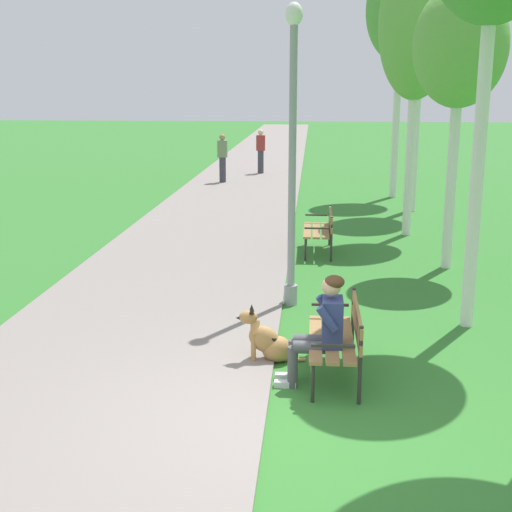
# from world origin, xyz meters

# --- Properties ---
(ground_plane) EXTENTS (120.00, 120.00, 0.00)m
(ground_plane) POSITION_xyz_m (0.00, 0.00, 0.00)
(ground_plane) COLOR #33752D
(paved_path) EXTENTS (3.78, 60.00, 0.04)m
(paved_path) POSITION_xyz_m (-2.08, 24.00, 0.02)
(paved_path) COLOR gray
(paved_path) RESTS_ON ground
(park_bench_near) EXTENTS (0.55, 1.50, 0.85)m
(park_bench_near) POSITION_xyz_m (0.57, 1.16, 0.51)
(park_bench_near) COLOR olive
(park_bench_near) RESTS_ON ground
(park_bench_mid) EXTENTS (0.55, 1.50, 0.85)m
(park_bench_mid) POSITION_xyz_m (0.42, 7.22, 0.51)
(park_bench_mid) COLOR olive
(park_bench_mid) RESTS_ON ground
(person_seated_on_near_bench) EXTENTS (0.74, 0.49, 1.25)m
(person_seated_on_near_bench) POSITION_xyz_m (0.36, 0.93, 0.68)
(person_seated_on_near_bench) COLOR #4C4C51
(person_seated_on_near_bench) RESTS_ON ground
(dog_shepherd) EXTENTS (0.83, 0.31, 0.71)m
(dog_shepherd) POSITION_xyz_m (-0.26, 1.53, 0.26)
(dog_shepherd) COLOR #B27F47
(dog_shepherd) RESTS_ON ground
(lamp_post_near) EXTENTS (0.24, 0.24, 4.33)m
(lamp_post_near) POSITION_xyz_m (-0.07, 3.82, 2.24)
(lamp_post_near) COLOR gray
(lamp_post_near) RESTS_ON ground
(birch_tree_third) EXTENTS (1.59, 1.61, 4.90)m
(birch_tree_third) POSITION_xyz_m (2.67, 6.25, 3.82)
(birch_tree_third) COLOR silver
(birch_tree_third) RESTS_ON ground
(birch_tree_fourth) EXTENTS (1.59, 1.42, 6.02)m
(birch_tree_fourth) POSITION_xyz_m (2.32, 9.11, 4.42)
(birch_tree_fourth) COLOR silver
(birch_tree_fourth) RESTS_ON ground
(birch_tree_fifth) EXTENTS (1.75, 1.91, 6.56)m
(birch_tree_fifth) POSITION_xyz_m (2.84, 12.19, 4.97)
(birch_tree_fifth) COLOR silver
(birch_tree_fifth) RESTS_ON ground
(birch_tree_sixth) EXTENTS (1.97, 1.68, 6.72)m
(birch_tree_sixth) POSITION_xyz_m (2.62, 14.56, 5.22)
(birch_tree_sixth) COLOR silver
(birch_tree_sixth) RESTS_ON ground
(pedestrian_distant) EXTENTS (0.32, 0.22, 1.65)m
(pedestrian_distant) POSITION_xyz_m (-2.80, 17.14, 0.84)
(pedestrian_distant) COLOR #383842
(pedestrian_distant) RESTS_ON ground
(pedestrian_further_distant) EXTENTS (0.32, 0.22, 1.65)m
(pedestrian_further_distant) POSITION_xyz_m (-1.71, 19.75, 0.84)
(pedestrian_further_distant) COLOR #383842
(pedestrian_further_distant) RESTS_ON ground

